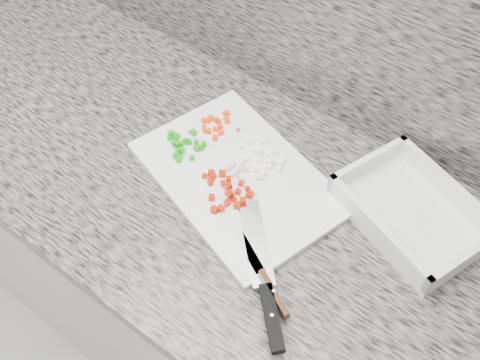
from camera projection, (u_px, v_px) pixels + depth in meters
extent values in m
cube|color=silver|center=(206.00, 275.00, 1.47)|extent=(3.92, 0.62, 0.86)
cube|color=#67625A|center=(195.00, 173.00, 1.11)|extent=(3.96, 0.64, 0.04)
cube|color=white|center=(238.00, 177.00, 1.07)|extent=(0.47, 0.38, 0.01)
cube|color=#FF4005|center=(227.00, 121.00, 1.15)|extent=(0.01, 0.01, 0.01)
cube|color=#FF4005|center=(218.00, 121.00, 1.15)|extent=(0.01, 0.01, 0.01)
cube|color=#FF4005|center=(226.00, 119.00, 1.15)|extent=(0.01, 0.01, 0.01)
cube|color=#FF4005|center=(208.00, 121.00, 1.15)|extent=(0.01, 0.01, 0.01)
cube|color=#FF4005|center=(224.00, 113.00, 1.16)|extent=(0.01, 0.01, 0.01)
cube|color=#FF4005|center=(215.00, 119.00, 1.14)|extent=(0.01, 0.01, 0.01)
cube|color=#FF4005|center=(216.00, 129.00, 1.13)|extent=(0.01, 0.01, 0.01)
cube|color=#FF4005|center=(205.00, 130.00, 1.13)|extent=(0.01, 0.01, 0.01)
cube|color=#FF4005|center=(220.00, 126.00, 1.13)|extent=(0.01, 0.01, 0.01)
cube|color=#FF4005|center=(211.00, 118.00, 1.15)|extent=(0.01, 0.01, 0.01)
cube|color=#FF4005|center=(238.00, 130.00, 1.13)|extent=(0.01, 0.01, 0.01)
cube|color=#FF4005|center=(215.00, 129.00, 1.13)|extent=(0.01, 0.01, 0.01)
cube|color=#FF4005|center=(204.00, 127.00, 1.13)|extent=(0.01, 0.01, 0.01)
cube|color=#FF4005|center=(227.00, 113.00, 1.16)|extent=(0.01, 0.01, 0.01)
cube|color=#FF4005|center=(209.00, 131.00, 1.13)|extent=(0.01, 0.01, 0.01)
cube|color=#FF4005|center=(220.00, 132.00, 1.13)|extent=(0.01, 0.01, 0.01)
cube|color=#FF4005|center=(215.00, 138.00, 1.12)|extent=(0.01, 0.01, 0.01)
cube|color=#FF4005|center=(204.00, 121.00, 1.15)|extent=(0.01, 0.01, 0.01)
cube|color=white|center=(246.00, 159.00, 1.08)|extent=(0.01, 0.01, 0.01)
cube|color=white|center=(262.00, 173.00, 1.06)|extent=(0.02, 0.02, 0.01)
cube|color=white|center=(258.00, 177.00, 1.05)|extent=(0.01, 0.01, 0.01)
cube|color=white|center=(255.00, 170.00, 1.06)|extent=(0.01, 0.01, 0.01)
cube|color=white|center=(266.00, 155.00, 1.08)|extent=(0.01, 0.01, 0.01)
cube|color=white|center=(249.00, 142.00, 1.11)|extent=(0.01, 0.01, 0.01)
cube|color=white|center=(263.00, 141.00, 1.11)|extent=(0.02, 0.02, 0.01)
cube|color=white|center=(259.00, 159.00, 1.08)|extent=(0.02, 0.02, 0.01)
cube|color=white|center=(274.00, 161.00, 1.08)|extent=(0.01, 0.01, 0.01)
cube|color=white|center=(262.00, 177.00, 1.05)|extent=(0.01, 0.01, 0.01)
cube|color=white|center=(256.00, 150.00, 1.10)|extent=(0.02, 0.02, 0.01)
cube|color=white|center=(277.00, 162.00, 1.08)|extent=(0.02, 0.02, 0.01)
cube|color=white|center=(269.00, 167.00, 1.07)|extent=(0.01, 0.01, 0.01)
cube|color=white|center=(278.00, 168.00, 1.07)|extent=(0.01, 0.01, 0.01)
cube|color=white|center=(269.00, 161.00, 1.08)|extent=(0.02, 0.02, 0.01)
cube|color=white|center=(266.00, 161.00, 1.08)|extent=(0.01, 0.01, 0.01)
cube|color=white|center=(283.00, 160.00, 1.08)|extent=(0.01, 0.01, 0.01)
cube|color=white|center=(258.00, 151.00, 1.09)|extent=(0.02, 0.02, 0.01)
cube|color=white|center=(274.00, 151.00, 1.09)|extent=(0.01, 0.01, 0.01)
cube|color=white|center=(266.00, 155.00, 1.09)|extent=(0.01, 0.01, 0.01)
cube|color=white|center=(276.00, 158.00, 1.08)|extent=(0.01, 0.01, 0.01)
cube|color=white|center=(280.00, 163.00, 1.07)|extent=(0.02, 0.02, 0.01)
cube|color=white|center=(273.00, 160.00, 1.08)|extent=(0.01, 0.01, 0.01)
cube|color=white|center=(240.00, 147.00, 1.10)|extent=(0.01, 0.01, 0.01)
cube|color=#139B0E|center=(182.00, 150.00, 1.09)|extent=(0.01, 0.01, 0.01)
cube|color=#139B0E|center=(185.00, 140.00, 1.10)|extent=(0.01, 0.01, 0.01)
cube|color=#139B0E|center=(179.00, 157.00, 1.08)|extent=(0.01, 0.01, 0.01)
cube|color=#139B0E|center=(195.00, 147.00, 1.10)|extent=(0.01, 0.01, 0.01)
cube|color=#139B0E|center=(174.00, 143.00, 1.10)|extent=(0.01, 0.01, 0.01)
cube|color=#139B0E|center=(197.00, 148.00, 1.10)|extent=(0.01, 0.01, 0.01)
cube|color=#139B0E|center=(176.00, 155.00, 1.09)|extent=(0.01, 0.01, 0.01)
cube|color=#139B0E|center=(178.00, 144.00, 1.09)|extent=(0.02, 0.02, 0.01)
cube|color=#139B0E|center=(179.00, 150.00, 1.10)|extent=(0.02, 0.02, 0.01)
cube|color=#139B0E|center=(174.00, 134.00, 1.12)|extent=(0.01, 0.01, 0.01)
cube|color=#139B0E|center=(192.00, 158.00, 1.08)|extent=(0.01, 0.01, 0.01)
cube|color=#139B0E|center=(181.00, 144.00, 1.11)|extent=(0.01, 0.01, 0.01)
cube|color=#139B0E|center=(170.00, 138.00, 1.12)|extent=(0.01, 0.01, 0.01)
cube|color=#139B0E|center=(189.00, 142.00, 1.11)|extent=(0.02, 0.02, 0.01)
cube|color=#139B0E|center=(174.00, 142.00, 1.10)|extent=(0.01, 0.01, 0.01)
cube|color=#139B0E|center=(176.00, 137.00, 1.12)|extent=(0.01, 0.01, 0.01)
cube|color=#139B0E|center=(171.00, 134.00, 1.12)|extent=(0.02, 0.02, 0.01)
cube|color=#139B0E|center=(191.00, 132.00, 1.13)|extent=(0.01, 0.01, 0.01)
cube|color=#139B0E|center=(178.00, 160.00, 1.08)|extent=(0.01, 0.01, 0.01)
cube|color=#139B0E|center=(196.00, 142.00, 1.11)|extent=(0.01, 0.01, 0.01)
cube|color=#139B0E|center=(201.00, 148.00, 1.10)|extent=(0.01, 0.01, 0.01)
cube|color=#139B0E|center=(204.00, 144.00, 1.11)|extent=(0.01, 0.01, 0.01)
cube|color=#139B0E|center=(193.00, 133.00, 1.12)|extent=(0.01, 0.01, 0.01)
cube|color=#139B0E|center=(177.00, 136.00, 1.12)|extent=(0.01, 0.01, 0.01)
cube|color=#B61802|center=(205.00, 176.00, 1.06)|extent=(0.01, 0.01, 0.01)
cube|color=#B61802|center=(211.00, 173.00, 1.06)|extent=(0.02, 0.02, 0.01)
cube|color=#B61802|center=(222.00, 173.00, 1.06)|extent=(0.02, 0.02, 0.01)
cube|color=#B61802|center=(243.00, 201.00, 1.02)|extent=(0.02, 0.02, 0.01)
cube|color=#B61802|center=(229.00, 179.00, 1.04)|extent=(0.01, 0.01, 0.01)
cube|color=#B61802|center=(229.00, 194.00, 1.02)|extent=(0.02, 0.02, 0.01)
cube|color=#B61802|center=(212.00, 197.00, 1.02)|extent=(0.02, 0.02, 0.01)
cube|color=#B61802|center=(221.00, 208.00, 1.01)|extent=(0.01, 0.01, 0.01)
cube|color=#B61802|center=(210.00, 183.00, 1.05)|extent=(0.01, 0.01, 0.01)
cube|color=#B61802|center=(227.00, 203.00, 1.02)|extent=(0.01, 0.01, 0.01)
cube|color=#B61802|center=(238.00, 192.00, 1.03)|extent=(0.01, 0.01, 0.01)
cube|color=#B61802|center=(233.00, 199.00, 1.02)|extent=(0.01, 0.01, 0.01)
cube|color=#B61802|center=(247.00, 189.00, 1.04)|extent=(0.01, 0.01, 0.01)
cube|color=#B61802|center=(228.00, 187.00, 1.03)|extent=(0.02, 0.02, 0.01)
cube|color=#B61802|center=(212.00, 175.00, 1.05)|extent=(0.02, 0.02, 0.01)
cube|color=#B61802|center=(237.00, 205.00, 1.01)|extent=(0.02, 0.02, 0.01)
cube|color=#B61802|center=(250.00, 195.00, 1.03)|extent=(0.01, 0.01, 0.01)
cube|color=#B61802|center=(211.00, 179.00, 1.05)|extent=(0.01, 0.01, 0.01)
cube|color=#B61802|center=(241.00, 183.00, 1.04)|extent=(0.01, 0.01, 0.01)
cube|color=#B61802|center=(215.00, 210.00, 1.00)|extent=(0.02, 0.02, 0.01)
cube|color=#B61802|center=(220.00, 209.00, 1.01)|extent=(0.01, 0.01, 0.01)
cube|color=#B61802|center=(214.00, 209.00, 1.01)|extent=(0.01, 0.01, 0.01)
cube|color=#B61802|center=(223.00, 183.00, 1.04)|extent=(0.01, 0.01, 0.01)
cube|color=#B61802|center=(251.00, 194.00, 1.03)|extent=(0.01, 0.01, 0.01)
cube|color=beige|center=(240.00, 170.00, 1.07)|extent=(0.01, 0.01, 0.01)
cube|color=beige|center=(236.00, 172.00, 1.06)|extent=(0.01, 0.01, 0.01)
cube|color=beige|center=(247.00, 170.00, 1.07)|extent=(0.01, 0.01, 0.01)
cube|color=beige|center=(229.00, 169.00, 1.07)|extent=(0.01, 0.01, 0.00)
cube|color=beige|center=(235.00, 173.00, 1.06)|extent=(0.01, 0.01, 0.01)
cube|color=beige|center=(248.00, 169.00, 1.07)|extent=(0.01, 0.01, 0.01)
cube|color=beige|center=(227.00, 169.00, 1.07)|extent=(0.01, 0.01, 0.01)
cube|color=beige|center=(240.00, 168.00, 1.07)|extent=(0.01, 0.01, 0.01)
cube|color=beige|center=(238.00, 176.00, 1.06)|extent=(0.01, 0.01, 0.01)
cube|color=beige|center=(231.00, 166.00, 1.07)|extent=(0.01, 0.01, 0.01)
cube|color=beige|center=(243.00, 180.00, 1.05)|extent=(0.01, 0.01, 0.01)
cube|color=beige|center=(243.00, 164.00, 1.08)|extent=(0.01, 0.01, 0.01)
cube|color=beige|center=(245.00, 170.00, 1.07)|extent=(0.01, 0.01, 0.01)
cube|color=beige|center=(234.00, 164.00, 1.08)|extent=(0.01, 0.01, 0.01)
cube|color=beige|center=(246.00, 171.00, 1.07)|extent=(0.01, 0.01, 0.01)
cube|color=beige|center=(231.00, 175.00, 1.06)|extent=(0.01, 0.01, 0.01)
cube|color=silver|center=(256.00, 242.00, 0.97)|extent=(0.16, 0.15, 0.00)
cube|color=black|center=(272.00, 318.00, 0.87)|extent=(0.10, 0.10, 0.02)
cylinder|color=silver|center=(272.00, 315.00, 0.87)|extent=(0.01, 0.01, 0.00)
cube|color=silver|center=(249.00, 252.00, 0.95)|extent=(0.09, 0.06, 0.00)
cube|color=#462411|center=(274.00, 293.00, 0.90)|extent=(0.09, 0.05, 0.02)
cylinder|color=silver|center=(274.00, 291.00, 0.89)|extent=(0.01, 0.01, 0.00)
cube|color=silver|center=(410.00, 216.00, 1.01)|extent=(0.32, 0.27, 0.01)
cube|color=silver|center=(448.00, 187.00, 1.02)|extent=(0.25, 0.11, 0.04)
cube|color=silver|center=(377.00, 230.00, 0.96)|extent=(0.25, 0.11, 0.04)
cube|color=silver|center=(465.00, 259.00, 0.92)|extent=(0.08, 0.18, 0.04)
cube|color=silver|center=(368.00, 164.00, 1.05)|extent=(0.08, 0.18, 0.04)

